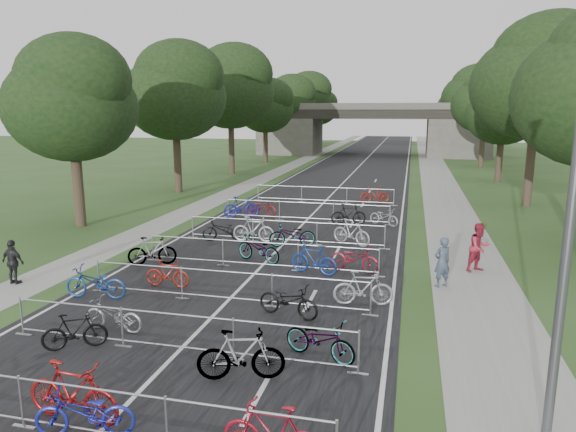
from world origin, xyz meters
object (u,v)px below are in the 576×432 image
object	(u,v)px
bike_2	(84,414)
pedestrian_c	(13,262)
pedestrian_b	(479,248)
overpass_bridge	(371,129)
pedestrian_a	(442,262)
bike_1	(73,393)
lamppost	(573,217)

from	to	relation	value
bike_2	pedestrian_c	distance (m)	10.59
pedestrian_b	overpass_bridge	bearing A→B (deg)	60.34
pedestrian_a	pedestrian_b	world-z (taller)	pedestrian_b
overpass_bridge	pedestrian_a	xyz separation A→B (m)	(6.80, -54.59, -2.64)
pedestrian_a	pedestrian_b	size ratio (longest dim) A/B	0.94
bike_1	pedestrian_a	distance (m)	12.50
lamppost	overpass_bridge	bearing A→B (deg)	97.53
pedestrian_a	pedestrian_b	distance (m)	2.61
overpass_bridge	pedestrian_c	xyz separation A→B (m)	(-7.97, -57.84, -2.73)
lamppost	pedestrian_c	size ratio (longest dim) A/B	5.10
overpass_bridge	bike_2	world-z (taller)	overpass_bridge
lamppost	pedestrian_a	world-z (taller)	lamppost
overpass_bridge	pedestrian_c	distance (m)	58.45
bike_1	pedestrian_c	bearing A→B (deg)	50.94
pedestrian_b	lamppost	bearing A→B (deg)	-128.24
overpass_bridge	pedestrian_c	bearing A→B (deg)	-97.84
overpass_bridge	pedestrian_b	world-z (taller)	overpass_bridge
pedestrian_a	overpass_bridge	bearing A→B (deg)	-115.51
bike_1	pedestrian_c	xyz separation A→B (m)	(-7.29, 6.76, 0.17)
pedestrian_b	pedestrian_c	distance (m)	17.11
lamppost	pedestrian_b	size ratio (longest dim) A/B	4.35
pedestrian_c	pedestrian_a	bearing A→B (deg)	-160.60
bike_2	bike_1	bearing A→B (deg)	-141.99
lamppost	pedestrian_c	xyz separation A→B (m)	(-16.30, 5.16, -3.48)
lamppost	bike_1	size ratio (longest dim) A/B	3.91
lamppost	pedestrian_b	distance (m)	11.08
pedestrian_c	overpass_bridge	bearing A→B (deg)	-90.85
bike_2	pedestrian_c	xyz separation A→B (m)	(-7.80, 7.14, 0.31)
bike_2	pedestrian_b	size ratio (longest dim) A/B	1.00
overpass_bridge	lamppost	xyz separation A→B (m)	(8.33, -63.00, 0.75)
pedestrian_b	pedestrian_c	size ratio (longest dim) A/B	1.17
pedestrian_b	pedestrian_a	bearing A→B (deg)	-162.75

